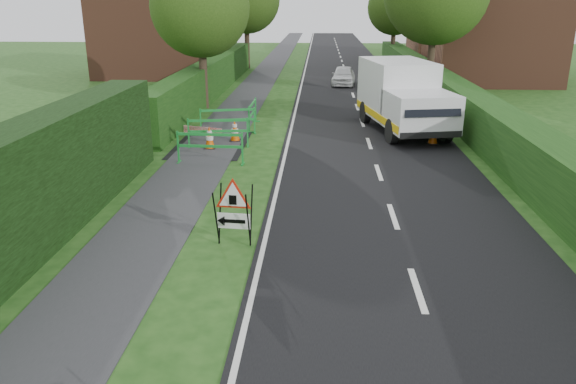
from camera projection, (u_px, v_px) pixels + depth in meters
name	position (u px, v px, depth m)	size (l,w,h in m)	color
ground	(269.00, 317.00, 8.93)	(120.00, 120.00, 0.00)	#1B4313
road_surface	(344.00, 67.00, 41.84)	(6.00, 90.00, 0.02)	black
footpath	(270.00, 67.00, 42.14)	(2.00, 90.00, 0.02)	#2D2D30
hedge_west_far	(212.00, 94.00, 29.97)	(1.00, 24.00, 1.80)	#14380F
hedge_east	(456.00, 119.00, 23.69)	(1.20, 50.00, 1.50)	#14380F
house_west	(157.00, 30.00, 36.85)	(7.50, 7.40, 7.88)	brown
house_east_a	(491.00, 33.00, 33.84)	(7.50, 7.40, 7.88)	brown
house_east_b	(455.00, 23.00, 47.01)	(7.50, 7.40, 7.88)	brown
tree_nw	(200.00, 7.00, 24.72)	(4.40, 4.40, 6.70)	#2D2116
tree_fe	(395.00, 7.00, 43.10)	(4.20, 4.20, 6.33)	#2D2116
triangle_sign	(231.00, 207.00, 11.26)	(0.90, 0.90, 1.22)	black
works_van	(403.00, 95.00, 21.21)	(3.23, 5.97, 2.58)	silver
traffic_cone_0	(433.00, 133.00, 19.54)	(0.38, 0.38, 0.79)	black
traffic_cone_1	(421.00, 119.00, 21.90)	(0.38, 0.38, 0.79)	black
traffic_cone_2	(413.00, 109.00, 23.77)	(0.38, 0.38, 0.79)	black
traffic_cone_3	(210.00, 137.00, 18.89)	(0.38, 0.38, 0.79)	black
traffic_cone_4	(235.00, 130.00, 19.92)	(0.38, 0.38, 0.79)	black
ped_barrier_0	(210.00, 144.00, 17.09)	(2.07, 0.44, 1.00)	#18842E
ped_barrier_1	(218.00, 129.00, 19.05)	(2.09, 0.61, 1.00)	#18842E
ped_barrier_2	(228.00, 118.00, 20.84)	(2.09, 0.82, 1.00)	#18842E
ped_barrier_3	(252.00, 111.00, 22.08)	(0.38, 2.06, 1.00)	#18842E
redwhite_plank	(203.00, 143.00, 19.78)	(1.50, 0.04, 0.25)	red
hatchback_car	(343.00, 75.00, 33.09)	(1.30, 3.22, 1.10)	white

